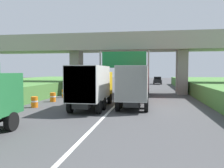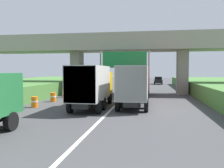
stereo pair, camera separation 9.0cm
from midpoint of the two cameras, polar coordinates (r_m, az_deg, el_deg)
lane_centre_stripe at (r=25.88m, az=2.73°, el=-3.51°), size 0.20×86.26×0.01m
overpass_bridge at (r=31.59m, az=4.00°, el=8.59°), size 40.00×4.80×7.92m
overhead_highway_sign at (r=27.32m, az=3.15°, el=5.26°), size 5.88×0.18×5.42m
truck_orange at (r=19.59m, az=5.56°, el=-0.04°), size 2.44×7.30×3.44m
truck_red at (r=27.89m, az=6.70°, el=0.94°), size 2.44×7.30×3.44m
truck_yellow at (r=18.85m, az=-4.80°, el=-0.17°), size 2.44×7.30×3.44m
car_black at (r=53.82m, az=11.34°, el=0.86°), size 1.86×4.10×1.72m
car_silver at (r=43.85m, az=-1.41°, el=0.39°), size 1.86×4.10×1.72m
construction_barrel_2 at (r=17.38m, az=-24.26°, el=-5.62°), size 0.57×0.57×0.90m
construction_barrel_3 at (r=20.45m, az=-18.39°, el=-4.21°), size 0.57×0.57×0.90m
construction_barrel_4 at (r=23.69m, az=-14.18°, el=-3.13°), size 0.57×0.57×0.90m
construction_barrel_5 at (r=27.11m, az=-11.46°, el=-2.30°), size 0.57×0.57×0.90m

